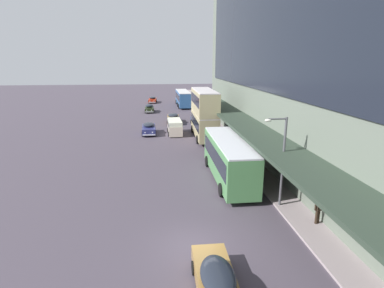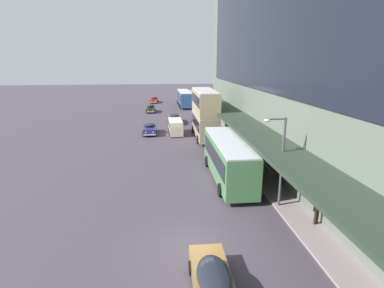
% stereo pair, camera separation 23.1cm
% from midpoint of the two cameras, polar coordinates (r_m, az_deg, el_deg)
% --- Properties ---
extents(ground, '(240.00, 240.00, 0.00)m').
position_cam_midpoint_polar(ground, '(16.95, 0.08, -18.96)').
color(ground, '#453D48').
extents(sidewalk_kerb, '(10.00, 180.00, 0.15)m').
position_cam_midpoint_polar(sidewalk_kerb, '(21.02, 32.49, -14.06)').
color(sidewalk_kerb, gray).
rests_on(sidewalk_kerb, ground).
extents(transit_bus_kerbside_front, '(2.71, 9.24, 6.15)m').
position_cam_midpoint_polar(transit_bus_kerbside_front, '(38.37, 2.17, 6.04)').
color(transit_bus_kerbside_front, tan).
rests_on(transit_bus_kerbside_front, ground).
extents(transit_bus_kerbside_rear, '(2.84, 11.27, 3.33)m').
position_cam_midpoint_polar(transit_bus_kerbside_rear, '(66.71, -1.82, 8.83)').
color(transit_bus_kerbside_rear, '#2F5C94').
rests_on(transit_bus_kerbside_rear, ground).
extents(transit_bus_kerbside_far, '(2.71, 10.18, 3.44)m').
position_cam_midpoint_polar(transit_bus_kerbside_far, '(24.83, 6.69, -2.50)').
color(transit_bus_kerbside_far, '#4E8A4F').
rests_on(transit_bus_kerbside_far, ground).
extents(sedan_oncoming_front, '(2.01, 4.52, 1.43)m').
position_cam_midpoint_polar(sedan_oncoming_front, '(73.47, -7.61, 8.38)').
color(sedan_oncoming_front, '#B5260F').
rests_on(sedan_oncoming_front, ground).
extents(sedan_trailing_mid, '(1.78, 4.98, 1.54)m').
position_cam_midpoint_polar(sedan_trailing_mid, '(13.68, 4.22, -24.77)').
color(sedan_trailing_mid, olive).
rests_on(sedan_trailing_mid, ground).
extents(sedan_far_back, '(1.82, 4.28, 1.55)m').
position_cam_midpoint_polar(sedan_far_back, '(59.56, -8.23, 6.77)').
color(sedan_far_back, '#242F18').
rests_on(sedan_far_back, ground).
extents(sedan_lead_near, '(2.05, 4.65, 1.61)m').
position_cam_midpoint_polar(sedan_lead_near, '(46.53, 1.04, 4.55)').
color(sedan_lead_near, navy).
rests_on(sedan_lead_near, ground).
extents(sedan_lead_mid, '(2.14, 4.81, 1.58)m').
position_cam_midpoint_polar(sedan_lead_mid, '(48.30, -3.75, 4.92)').
color(sedan_lead_mid, olive).
rests_on(sedan_lead_mid, ground).
extents(sedan_trailing_near, '(1.98, 4.39, 1.53)m').
position_cam_midpoint_polar(sedan_trailing_near, '(41.29, -8.39, 2.95)').
color(sedan_trailing_near, navy).
rests_on(sedan_trailing_near, ground).
extents(vw_van, '(1.98, 4.59, 1.96)m').
position_cam_midpoint_polar(vw_van, '(40.81, -3.48, 3.42)').
color(vw_van, beige).
rests_on(vw_van, ground).
extents(pedestrian_at_kerb, '(0.59, 0.36, 1.86)m').
position_cam_midpoint_polar(pedestrian_at_kerb, '(19.66, 22.64, -11.13)').
color(pedestrian_at_kerb, black).
rests_on(pedestrian_at_kerb, sidewalk_kerb).
extents(street_lamp, '(1.50, 0.28, 6.05)m').
position_cam_midpoint_polar(street_lamp, '(20.26, 16.24, -1.99)').
color(street_lamp, '#4C4C51').
rests_on(street_lamp, sidewalk_kerb).
extents(fire_hydrant, '(0.20, 0.40, 0.70)m').
position_cam_midpoint_polar(fire_hydrant, '(27.88, 11.25, -3.88)').
color(fire_hydrant, red).
rests_on(fire_hydrant, sidewalk_kerb).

